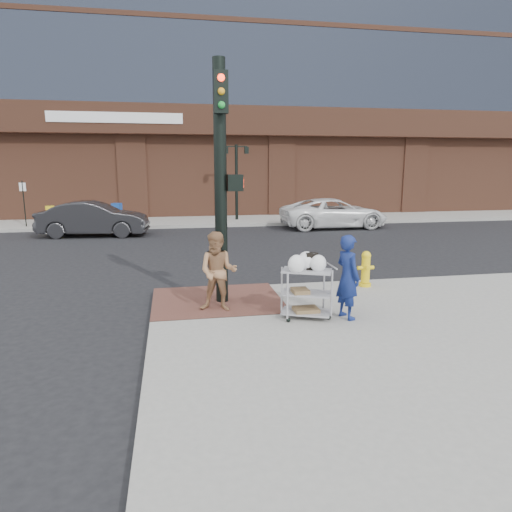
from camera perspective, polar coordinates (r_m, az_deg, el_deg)
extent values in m
plane|color=black|center=(9.37, -0.60, -7.78)|extent=(220.00, 220.00, 0.00)
cube|color=gray|center=(43.17, 8.51, 7.16)|extent=(65.00, 36.00, 0.15)
cube|color=brown|center=(10.09, -4.86, -5.48)|extent=(2.80, 2.40, 0.01)
cube|color=brown|center=(41.76, -1.31, 26.65)|extent=(42.00, 26.00, 28.00)
cylinder|color=black|center=(24.99, -2.45, 9.16)|extent=(0.16, 0.16, 4.00)
cube|color=black|center=(24.99, -2.49, 13.52)|extent=(1.20, 0.06, 0.06)
cube|color=black|center=(24.92, -3.77, 13.05)|extent=(0.22, 0.22, 0.35)
cube|color=black|center=(25.07, -1.21, 13.06)|extent=(0.22, 0.22, 0.35)
cylinder|color=black|center=(24.79, -27.00, 5.86)|extent=(0.05, 0.05, 2.20)
cylinder|color=black|center=(9.59, -4.45, 8.80)|extent=(0.26, 0.26, 5.00)
cube|color=black|center=(9.62, -2.65, 9.13)|extent=(0.32, 0.28, 0.34)
cube|color=#FF260C|center=(9.65, -1.70, 9.14)|extent=(0.02, 0.18, 0.22)
cube|color=black|center=(9.41, -4.43, 19.75)|extent=(0.28, 0.18, 0.80)
imported|color=navy|center=(8.88, 11.39, -2.58)|extent=(0.54, 0.68, 1.63)
imported|color=#986B47|center=(9.19, -4.75, -1.97)|extent=(0.93, 0.81, 1.62)
imported|color=black|center=(21.24, -19.62, 4.40)|extent=(4.76, 2.02, 1.53)
imported|color=white|center=(23.02, 9.70, 5.29)|extent=(5.30, 2.51, 1.46)
cube|color=#939397|center=(8.74, 6.37, -1.85)|extent=(1.05, 0.83, 0.03)
cube|color=#939397|center=(8.85, 6.30, -4.63)|extent=(1.05, 0.83, 0.03)
cube|color=#939397|center=(8.96, 6.25, -6.97)|extent=(1.05, 0.83, 0.03)
cube|color=black|center=(8.78, 6.93, -0.70)|extent=(0.23, 0.14, 0.33)
cube|color=brown|center=(8.80, 5.54, -4.36)|extent=(0.31, 0.35, 0.08)
cube|color=brown|center=(8.95, 6.26, -6.66)|extent=(0.47, 0.37, 0.07)
cylinder|color=yellow|center=(11.50, 13.46, -3.48)|extent=(0.29, 0.29, 0.08)
cylinder|color=yellow|center=(11.42, 13.54, -1.68)|extent=(0.21, 0.21, 0.64)
sphere|color=yellow|center=(11.35, 13.62, 0.04)|extent=(0.23, 0.23, 0.23)
cylinder|color=yellow|center=(11.41, 13.55, -1.43)|extent=(0.41, 0.09, 0.09)
cube|color=yellow|center=(24.53, -24.29, 4.59)|extent=(0.50, 0.47, 0.97)
cube|color=navy|center=(24.53, -16.98, 5.15)|extent=(0.53, 0.51, 1.02)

